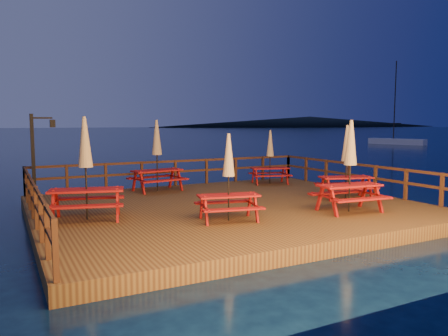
# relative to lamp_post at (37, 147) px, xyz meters

# --- Properties ---
(ground) EXTENTS (500.00, 500.00, 0.00)m
(ground) POSITION_rel_lamp_post_xyz_m (5.39, -4.55, -2.20)
(ground) COLOR black
(ground) RESTS_ON ground
(deck) EXTENTS (12.00, 10.00, 0.40)m
(deck) POSITION_rel_lamp_post_xyz_m (5.39, -4.55, -2.00)
(deck) COLOR #422915
(deck) RESTS_ON ground
(deck_piles) EXTENTS (11.44, 9.44, 1.40)m
(deck_piles) POSITION_rel_lamp_post_xyz_m (5.39, -4.55, -2.50)
(deck_piles) COLOR #3C2413
(deck_piles) RESTS_ON ground
(railing) EXTENTS (11.80, 9.75, 1.10)m
(railing) POSITION_rel_lamp_post_xyz_m (5.39, -2.77, -1.03)
(railing) COLOR #3C2413
(railing) RESTS_ON deck
(lamp_post) EXTENTS (0.85, 0.18, 3.00)m
(lamp_post) POSITION_rel_lamp_post_xyz_m (0.00, 0.00, 0.00)
(lamp_post) COLOR black
(lamp_post) RESTS_ON deck
(headland_right) EXTENTS (230.40, 86.40, 7.00)m
(headland_right) POSITION_rel_lamp_post_xyz_m (190.39, 225.45, 1.30)
(headland_right) COLOR black
(headland_right) RESTS_ON ground
(sailboat) EXTENTS (3.39, 8.01, 11.78)m
(sailboat) POSITION_rel_lamp_post_xyz_m (48.22, 26.20, -1.80)
(sailboat) COLOR white
(sailboat) RESTS_ON ground
(picnic_table_0) EXTENTS (2.16, 1.86, 2.79)m
(picnic_table_0) POSITION_rel_lamp_post_xyz_m (4.25, -0.71, -0.35)
(picnic_table_0) COLOR maroon
(picnic_table_0) RESTS_ON deck
(picnic_table_1) EXTENTS (1.93, 1.71, 2.39)m
(picnic_table_1) POSITION_rel_lamp_post_xyz_m (4.31, -6.60, -0.55)
(picnic_table_1) COLOR maroon
(picnic_table_1) RESTS_ON deck
(picnic_table_2) EXTENTS (2.19, 1.99, 2.60)m
(picnic_table_2) POSITION_rel_lamp_post_xyz_m (9.65, -5.40, -0.45)
(picnic_table_2) COLOR maroon
(picnic_table_2) RESTS_ON deck
(picnic_table_3) EXTENTS (1.96, 1.77, 2.35)m
(picnic_table_3) POSITION_rel_lamp_post_xyz_m (9.33, -1.00, -0.57)
(picnic_table_3) COLOR maroon
(picnic_table_3) RESTS_ON deck
(picnic_table_4) EXTENTS (2.09, 1.78, 2.76)m
(picnic_table_4) POSITION_rel_lamp_post_xyz_m (8.13, -7.19, -0.36)
(picnic_table_4) COLOR maroon
(picnic_table_4) RESTS_ON deck
(picnic_table_5) EXTENTS (2.35, 2.10, 2.85)m
(picnic_table_5) POSITION_rel_lamp_post_xyz_m (0.87, -4.70, -0.31)
(picnic_table_5) COLOR maroon
(picnic_table_5) RESTS_ON deck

